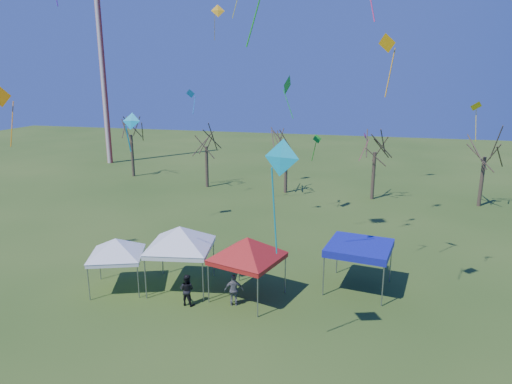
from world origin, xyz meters
TOP-DOWN VIEW (x-y plane):
  - ground at (0.00, 0.00)m, footprint 140.00×140.00m
  - radio_mast at (-28.00, 34.00)m, footprint 0.70×0.70m
  - tree_0 at (-20.85, 27.38)m, footprint 3.83×3.83m
  - tree_1 at (-10.77, 24.65)m, footprint 3.42×3.42m
  - tree_2 at (-2.37, 24.38)m, footprint 3.71×3.71m
  - tree_3 at (6.03, 24.04)m, footprint 3.59×3.59m
  - tree_4 at (15.36, 24.00)m, footprint 3.58×3.58m
  - tent_white_west at (-7.32, 1.40)m, footprint 3.58×3.58m
  - tent_white_mid at (-4.02, 2.46)m, footprint 4.57×4.57m
  - tent_red at (-0.12, 2.12)m, footprint 4.27×4.27m
  - tent_blue at (5.45, 4.67)m, footprint 3.75×3.75m
  - person_dark at (-2.93, 0.62)m, footprint 0.87×0.71m
  - person_grey at (-0.59, 1.18)m, footprint 1.05×0.67m
  - kite_14 at (-14.78, 2.78)m, footprint 1.35×0.93m
  - kite_12 at (13.64, 21.34)m, footprint 1.28×1.13m
  - kite_1 at (-4.92, -0.30)m, footprint 0.85×0.47m
  - kite_11 at (-0.75, 15.56)m, footprint 0.88×1.55m
  - kite_19 at (1.32, 18.44)m, footprint 0.96×0.92m
  - kite_22 at (5.10, 23.65)m, footprint 0.83×0.89m
  - kite_5 at (2.57, -2.95)m, footprint 1.45×0.76m
  - kite_17 at (6.21, 6.20)m, footprint 1.10×0.96m
  - kite_13 at (-10.26, 19.78)m, footprint 0.90×0.64m
  - kite_2 at (-8.38, 22.20)m, footprint 1.39×1.07m

SIDE VIEW (x-z plane):
  - ground at x=0.00m, z-range 0.00..0.00m
  - person_dark at x=-2.93m, z-range 0.00..1.66m
  - person_grey at x=-0.59m, z-range 0.00..1.67m
  - tent_blue at x=5.45m, z-range 1.09..3.67m
  - tent_white_west at x=-7.32m, z-range 1.04..4.41m
  - tent_red at x=-0.12m, z-range 1.20..5.12m
  - tent_white_mid at x=-4.02m, z-range 1.25..5.34m
  - tree_1 at x=-10.77m, z-range 2.02..9.56m
  - kite_22 at x=5.10m, z-range 4.55..7.22m
  - tree_4 at x=15.36m, z-range 2.12..10.00m
  - tree_3 at x=6.03m, z-range 2.12..10.03m
  - kite_19 at x=1.32m, z-range 5.14..7.39m
  - tree_2 at x=-2.37m, z-range 2.20..10.38m
  - tree_0 at x=-20.85m, z-range 2.27..10.70m
  - kite_5 at x=2.57m, z-range 6.20..10.79m
  - kite_12 at x=13.64m, z-range 7.31..10.59m
  - kite_1 at x=-4.92m, z-range 8.48..10.32m
  - kite_13 at x=-10.26m, z-range 8.65..10.87m
  - kite_14 at x=-14.78m, z-range 8.52..12.03m
  - kite_11 at x=-0.75m, z-range 9.04..12.35m
  - radio_mast at x=-28.00m, z-range 0.00..25.00m
  - kite_17 at x=6.21m, z-range 11.38..14.58m
  - kite_2 at x=-8.38m, z-range 15.39..18.52m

